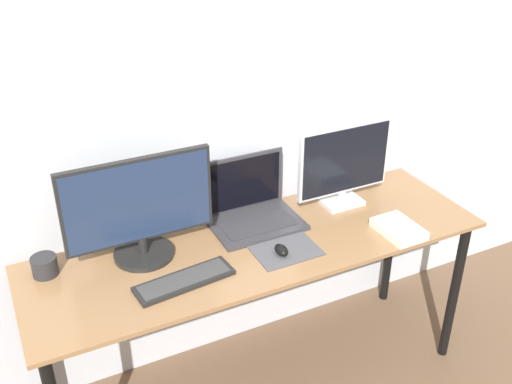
{
  "coord_description": "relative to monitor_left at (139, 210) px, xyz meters",
  "views": [
    {
      "loc": [
        -0.9,
        -1.5,
        2.1
      ],
      "look_at": [
        0.01,
        0.35,
        0.96
      ],
      "focal_mm": 42.0,
      "sensor_mm": 36.0,
      "label": 1
    }
  ],
  "objects": [
    {
      "name": "monitor_right",
      "position": [
        0.91,
        0.0,
        -0.01
      ],
      "size": [
        0.45,
        0.13,
        0.38
      ],
      "color": "silver",
      "rests_on": "desk"
    },
    {
      "name": "monitor_left",
      "position": [
        0.0,
        0.0,
        0.0
      ],
      "size": [
        0.57,
        0.23,
        0.41
      ],
      "color": "black",
      "rests_on": "desk"
    },
    {
      "name": "mug",
      "position": [
        -0.36,
        0.04,
        -0.17
      ],
      "size": [
        0.09,
        0.09,
        0.08
      ],
      "color": "#262628",
      "rests_on": "desk"
    },
    {
      "name": "book",
      "position": [
        0.99,
        -0.31,
        -0.19
      ],
      "size": [
        0.15,
        0.21,
        0.04
      ],
      "color": "silver",
      "rests_on": "desk"
    },
    {
      "name": "mouse",
      "position": [
        0.48,
        -0.24,
        -0.18
      ],
      "size": [
        0.05,
        0.07,
        0.04
      ],
      "color": "black",
      "rests_on": "mousepad"
    },
    {
      "name": "mousepad",
      "position": [
        0.51,
        -0.22,
        -0.2
      ],
      "size": [
        0.26,
        0.18,
        0.0
      ],
      "color": "#47474C",
      "rests_on": "desk"
    },
    {
      "name": "wall_back",
      "position": [
        0.44,
        0.23,
        0.28
      ],
      "size": [
        7.0,
        0.05,
        2.5
      ],
      "color": "silver",
      "rests_on": "ground_plane"
    },
    {
      "name": "keyboard",
      "position": [
        0.08,
        -0.23,
        -0.2
      ],
      "size": [
        0.38,
        0.15,
        0.02
      ],
      "color": "black",
      "rests_on": "desk"
    },
    {
      "name": "laptop",
      "position": [
        0.49,
        0.05,
        -0.14
      ],
      "size": [
        0.37,
        0.27,
        0.27
      ],
      "color": "#333338",
      "rests_on": "desk"
    },
    {
      "name": "desk",
      "position": [
        0.44,
        -0.12,
        -0.3
      ],
      "size": [
        1.87,
        0.58,
        0.76
      ],
      "color": "olive",
      "rests_on": "ground_plane"
    }
  ]
}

